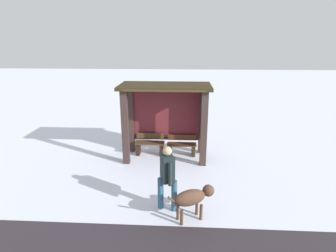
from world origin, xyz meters
TOP-DOWN VIEW (x-y plane):
  - ground_plane at (0.00, 0.00)m, footprint 60.00×60.00m
  - bus_shelter at (0.08, 0.15)m, footprint 2.94×1.47m
  - bench_left_inside at (-0.56, 0.24)m, footprint 1.03×0.41m
  - bench_center_inside at (0.56, 0.24)m, footprint 1.03×0.38m
  - person_walking at (0.25, -3.00)m, footprint 0.50×0.62m
  - dog at (0.84, -3.35)m, footprint 1.05×0.65m

SIDE VIEW (x-z plane):
  - ground_plane at x=0.00m, z-range 0.00..0.00m
  - bench_center_inside at x=0.56m, z-range -0.04..0.67m
  - bench_left_inside at x=-0.56m, z-range -0.04..0.70m
  - dog at x=0.84m, z-range 0.17..0.94m
  - person_walking at x=0.25m, z-range 0.13..1.75m
  - bus_shelter at x=0.08m, z-range 0.47..3.00m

